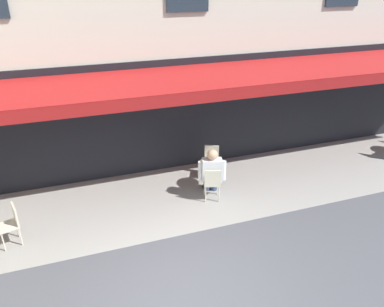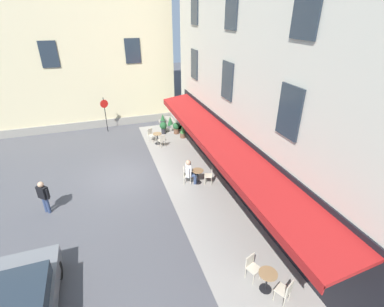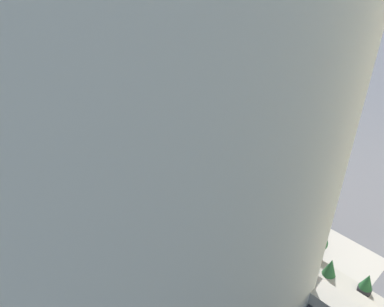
{
  "view_description": "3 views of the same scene",
  "coord_description": "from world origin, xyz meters",
  "px_view_note": "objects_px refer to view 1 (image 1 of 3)",
  "views": [
    {
      "loc": [
        1.53,
        4.69,
        5.34
      ],
      "look_at": [
        -1.16,
        -3.14,
        1.29
      ],
      "focal_mm": 35.49,
      "sensor_mm": 36.0,
      "label": 1
    },
    {
      "loc": [
        -13.41,
        0.71,
        8.1
      ],
      "look_at": [
        -0.93,
        -3.49,
        1.31
      ],
      "focal_mm": 26.08,
      "sensor_mm": 36.0,
      "label": 2
    },
    {
      "loc": [
        8.59,
        -12.35,
        9.47
      ],
      "look_at": [
        -1.1,
        -3.03,
        1.06
      ],
      "focal_mm": 34.91,
      "sensor_mm": 36.0,
      "label": 3
    }
  ],
  "objects_px": {
    "cafe_chair_cream_kerbside": "(211,159)",
    "cafe_table_far_end": "(210,171)",
    "cafe_chair_cream_near_door": "(12,222)",
    "cafe_chair_cream_corner_right": "(212,181)",
    "seated_patron_in_white": "(212,171)"
  },
  "relations": [
    {
      "from": "cafe_table_far_end",
      "to": "cafe_chair_cream_kerbside",
      "type": "height_order",
      "value": "cafe_chair_cream_kerbside"
    },
    {
      "from": "cafe_chair_cream_near_door",
      "to": "seated_patron_in_white",
      "type": "bearing_deg",
      "value": -175.2
    },
    {
      "from": "cafe_chair_cream_near_door",
      "to": "cafe_chair_cream_corner_right",
      "type": "bearing_deg",
      "value": -177.71
    },
    {
      "from": "cafe_chair_cream_near_door",
      "to": "cafe_chair_cream_kerbside",
      "type": "height_order",
      "value": "same"
    },
    {
      "from": "cafe_chair_cream_near_door",
      "to": "cafe_table_far_end",
      "type": "distance_m",
      "value": 4.86
    },
    {
      "from": "cafe_table_far_end",
      "to": "seated_patron_in_white",
      "type": "xyz_separation_m",
      "value": [
        0.12,
        0.4,
        0.23
      ]
    },
    {
      "from": "cafe_table_far_end",
      "to": "cafe_chair_cream_near_door",
      "type": "bearing_deg",
      "value": 9.36
    },
    {
      "from": "seated_patron_in_white",
      "to": "cafe_chair_cream_corner_right",
      "type": "bearing_deg",
      "value": 73.54
    },
    {
      "from": "cafe_chair_cream_kerbside",
      "to": "cafe_table_far_end",
      "type": "bearing_deg",
      "value": 65.27
    },
    {
      "from": "cafe_chair_cream_kerbside",
      "to": "cafe_chair_cream_corner_right",
      "type": "bearing_deg",
      "value": 69.41
    },
    {
      "from": "cafe_chair_cream_corner_right",
      "to": "cafe_chair_cream_near_door",
      "type": "bearing_deg",
      "value": 2.29
    },
    {
      "from": "cafe_chair_cream_near_door",
      "to": "cafe_table_far_end",
      "type": "bearing_deg",
      "value": -170.64
    },
    {
      "from": "cafe_chair_cream_near_door",
      "to": "seated_patron_in_white",
      "type": "distance_m",
      "value": 4.7
    },
    {
      "from": "cafe_chair_cream_corner_right",
      "to": "seated_patron_in_white",
      "type": "bearing_deg",
      "value": -106.46
    },
    {
      "from": "cafe_table_far_end",
      "to": "cafe_chair_cream_kerbside",
      "type": "relative_size",
      "value": 0.82
    }
  ]
}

